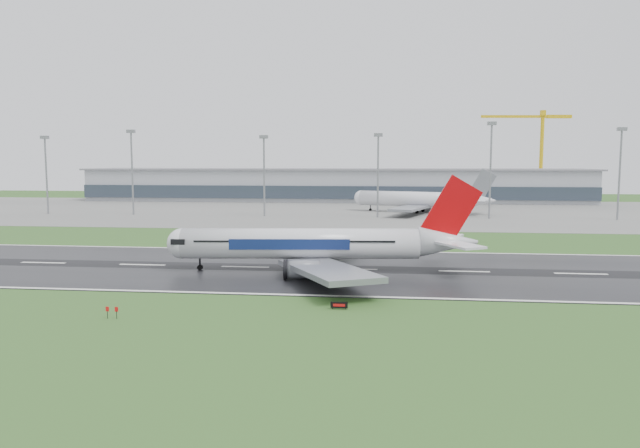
# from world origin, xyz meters

# --- Properties ---
(ground) EXTENTS (520.00, 520.00, 0.00)m
(ground) POSITION_xyz_m (0.00, 0.00, 0.00)
(ground) COLOR #29501D
(ground) RESTS_ON ground
(runway) EXTENTS (400.00, 45.00, 0.10)m
(runway) POSITION_xyz_m (0.00, 0.00, 0.05)
(runway) COLOR black
(runway) RESTS_ON ground
(apron) EXTENTS (400.00, 130.00, 0.08)m
(apron) POSITION_xyz_m (0.00, 125.00, 0.04)
(apron) COLOR slate
(apron) RESTS_ON ground
(terminal) EXTENTS (240.00, 36.00, 15.00)m
(terminal) POSITION_xyz_m (0.00, 185.00, 7.50)
(terminal) COLOR #92959C
(terminal) RESTS_ON ground
(main_airliner) EXTENTS (60.81, 58.44, 16.45)m
(main_airliner) POSITION_xyz_m (14.62, -1.82, 8.33)
(main_airliner) COLOR silver
(main_airliner) RESTS_ON runway
(parked_airliner) EXTENTS (68.96, 66.57, 16.22)m
(parked_airliner) POSITION_xyz_m (38.12, 120.40, 8.19)
(parked_airliner) COLOR silver
(parked_airliner) RESTS_ON apron
(tower_crane) EXTENTS (44.82, 8.01, 44.29)m
(tower_crane) POSITION_xyz_m (101.94, 200.00, 22.14)
(tower_crane) COLOR gold
(tower_crane) RESTS_ON ground
(runway_sign) EXTENTS (2.31, 0.69, 1.04)m
(runway_sign) POSITION_xyz_m (19.92, -29.23, 0.52)
(runway_sign) COLOR black
(runway_sign) RESTS_ON ground
(floodmast_0) EXTENTS (0.64, 0.64, 27.62)m
(floodmast_0) POSITION_xyz_m (-99.05, 100.00, 13.81)
(floodmast_0) COLOR gray
(floodmast_0) RESTS_ON ground
(floodmast_1) EXTENTS (0.64, 0.64, 29.63)m
(floodmast_1) POSITION_xyz_m (-65.94, 100.00, 14.81)
(floodmast_1) COLOR gray
(floodmast_1) RESTS_ON ground
(floodmast_2) EXTENTS (0.64, 0.64, 27.44)m
(floodmast_2) POSITION_xyz_m (-17.23, 100.00, 13.72)
(floodmast_2) COLOR gray
(floodmast_2) RESTS_ON ground
(floodmast_3) EXTENTS (0.64, 0.64, 27.92)m
(floodmast_3) POSITION_xyz_m (22.84, 100.00, 13.96)
(floodmast_3) COLOR gray
(floodmast_3) RESTS_ON ground
(floodmast_4) EXTENTS (0.64, 0.64, 31.57)m
(floodmast_4) POSITION_xyz_m (60.77, 100.00, 15.79)
(floodmast_4) COLOR gray
(floodmast_4) RESTS_ON ground
(floodmast_5) EXTENTS (0.64, 0.64, 29.45)m
(floodmast_5) POSITION_xyz_m (102.49, 100.00, 14.72)
(floodmast_5) COLOR gray
(floodmast_5) RESTS_ON ground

